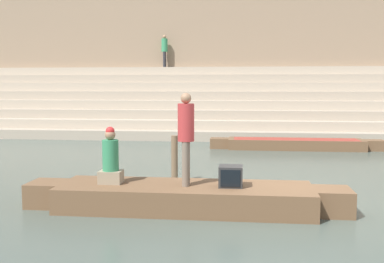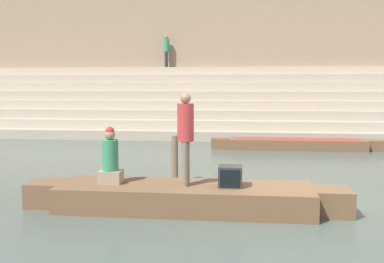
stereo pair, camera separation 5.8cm
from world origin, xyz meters
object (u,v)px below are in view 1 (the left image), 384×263
at_px(rowboat_main, 185,197).
at_px(moored_boat_shore, 295,144).
at_px(tv_set, 231,176).
at_px(person_on_steps, 165,49).
at_px(person_rowing, 111,160).
at_px(person_standing, 186,132).
at_px(mooring_post, 175,159).

height_order(rowboat_main, moored_boat_shore, rowboat_main).
distance_m(tv_set, person_on_steps, 16.22).
xyz_separation_m(person_rowing, moored_boat_shore, (4.47, 8.55, -0.72)).
xyz_separation_m(person_rowing, tv_set, (2.30, -0.03, -0.26)).
height_order(rowboat_main, person_standing, person_standing).
xyz_separation_m(mooring_post, person_on_steps, (-2.48, 12.89, 3.72)).
bearing_deg(person_rowing, person_standing, -12.67).
relative_size(rowboat_main, mooring_post, 5.36).
bearing_deg(person_standing, mooring_post, 104.91).
height_order(moored_boat_shore, mooring_post, mooring_post).
xyz_separation_m(person_rowing, mooring_post, (0.88, 2.40, -0.35)).
distance_m(person_rowing, mooring_post, 2.58).
bearing_deg(rowboat_main, tv_set, 2.10).
distance_m(rowboat_main, mooring_post, 2.49).
height_order(moored_boat_shore, person_on_steps, person_on_steps).
xyz_separation_m(person_standing, tv_set, (0.84, -0.00, -0.82)).
bearing_deg(tv_set, rowboat_main, -179.19).
bearing_deg(mooring_post, tv_set, -59.48).
bearing_deg(moored_boat_shore, person_standing, -111.25).
height_order(person_standing, person_on_steps, person_on_steps).
distance_m(person_rowing, moored_boat_shore, 9.68).
distance_m(tv_set, moored_boat_shore, 8.86).
relative_size(tv_set, moored_boat_shore, 0.07).
xyz_separation_m(rowboat_main, tv_set, (0.86, -0.02, 0.42)).
bearing_deg(person_on_steps, tv_set, -161.84).
bearing_deg(person_standing, tv_set, 1.18).
bearing_deg(moored_boat_shore, rowboat_main, -111.43).
bearing_deg(person_standing, moored_boat_shore, 71.93).
relative_size(person_standing, mooring_post, 1.53).
bearing_deg(tv_set, person_rowing, -178.75).
bearing_deg(person_rowing, person_on_steps, 84.27).
relative_size(rowboat_main, tv_set, 13.95).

